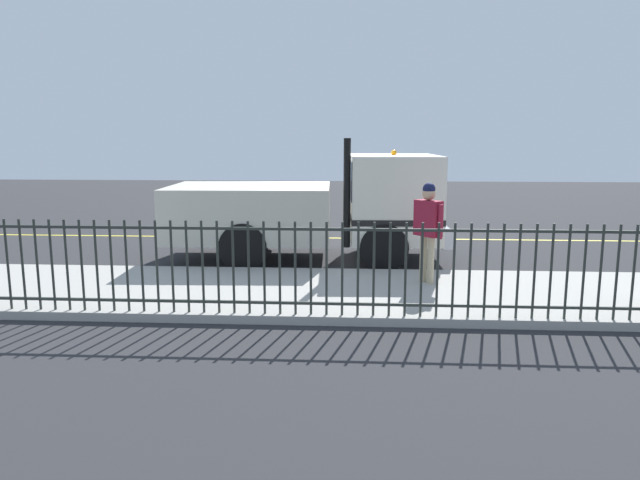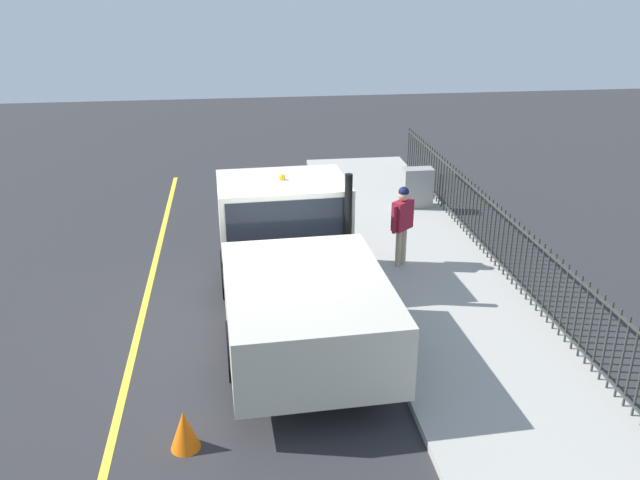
{
  "view_description": "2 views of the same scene",
  "coord_description": "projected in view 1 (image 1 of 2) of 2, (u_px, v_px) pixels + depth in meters",
  "views": [
    {
      "loc": [
        12.88,
        0.62,
        2.63
      ],
      "look_at": [
        1.82,
        -0.05,
        0.7
      ],
      "focal_mm": 33.3,
      "sensor_mm": 36.0,
      "label": 1
    },
    {
      "loc": [
        -0.62,
        -10.43,
        5.91
      ],
      "look_at": [
        0.97,
        1.41,
        0.98
      ],
      "focal_mm": 36.64,
      "sensor_mm": 36.0,
      "label": 2
    }
  ],
  "objects": [
    {
      "name": "lane_marking",
      "position": [
        332.0,
        238.0,
        15.59
      ],
      "size": [
        0.12,
        18.76,
        0.01
      ],
      "primitive_type": "cube",
      "color": "yellow",
      "rests_on": "ground"
    },
    {
      "name": "traffic_cone",
      "position": [
        200.0,
        232.0,
        14.74
      ],
      "size": [
        0.4,
        0.4,
        0.57
      ],
      "primitive_type": "cone",
      "color": "orange",
      "rests_on": "ground"
    },
    {
      "name": "sidewalk_slab",
      "position": [
        317.0,
        292.0,
        9.9
      ],
      "size": [
        3.15,
        20.84,
        0.13
      ],
      "primitive_type": "cube",
      "color": "#A3A099",
      "rests_on": "ground"
    },
    {
      "name": "work_truck",
      "position": [
        329.0,
        203.0,
        12.65
      ],
      "size": [
        2.67,
        5.91,
        2.61
      ],
      "rotation": [
        0.0,
        0.0,
        0.04
      ],
      "color": "silver",
      "rests_on": "ground"
    },
    {
      "name": "ground_plane",
      "position": [
        327.0,
        257.0,
        13.15
      ],
      "size": [
        45.85,
        45.85,
        0.0
      ],
      "primitive_type": "plane",
      "color": "#2B2B2D",
      "rests_on": "ground"
    },
    {
      "name": "iron_fence",
      "position": [
        311.0,
        268.0,
        8.36
      ],
      "size": [
        0.04,
        17.75,
        1.34
      ],
      "color": "#2D332D",
      "rests_on": "sidewalk_slab"
    },
    {
      "name": "worker_standing",
      "position": [
        428.0,
        222.0,
        10.14
      ],
      "size": [
        0.52,
        0.48,
        1.74
      ],
      "rotation": [
        0.0,
        0.0,
        -2.45
      ],
      "color": "maroon",
      "rests_on": "sidewalk_slab"
    }
  ]
}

